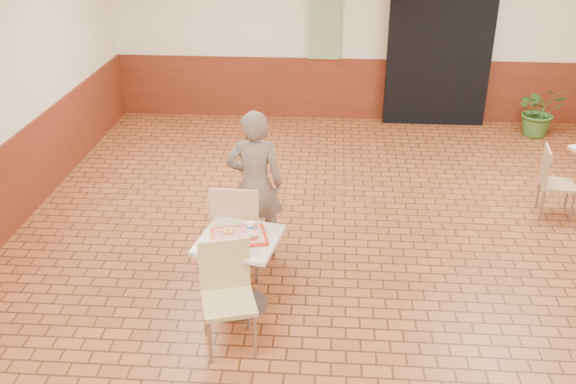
# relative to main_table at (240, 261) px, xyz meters

# --- Properties ---
(room_shell) EXTENTS (8.01, 10.01, 3.01)m
(room_shell) POSITION_rel_main_table_xyz_m (1.22, 0.36, 1.01)
(room_shell) COLOR brown
(room_shell) RESTS_ON ground
(wainscot_band) EXTENTS (8.00, 10.00, 1.00)m
(wainscot_band) POSITION_rel_main_table_xyz_m (1.22, 0.36, 0.01)
(wainscot_band) COLOR #622312
(wainscot_band) RESTS_ON ground
(corridor_doorway) EXTENTS (1.60, 0.22, 2.20)m
(corridor_doorway) POSITION_rel_main_table_xyz_m (2.42, 5.24, 0.61)
(corridor_doorway) COLOR black
(corridor_doorway) RESTS_ON ground
(promo_poster) EXTENTS (0.50, 0.03, 1.20)m
(promo_poster) POSITION_rel_main_table_xyz_m (0.62, 5.30, 1.11)
(promo_poster) COLOR gray
(promo_poster) RESTS_ON wainscot_band
(main_table) EXTENTS (0.69, 0.69, 0.72)m
(main_table) POSITION_rel_main_table_xyz_m (0.00, 0.00, 0.00)
(main_table) COLOR beige
(main_table) RESTS_ON ground
(chair_main_front) EXTENTS (0.53, 0.53, 0.93)m
(chair_main_front) POSITION_rel_main_table_xyz_m (-0.03, -0.50, 0.03)
(chair_main_front) COLOR tan
(chair_main_front) RESTS_ON ground
(chair_main_back) EXTENTS (0.48, 0.48, 1.01)m
(chair_main_back) POSITION_rel_main_table_xyz_m (-0.10, 0.52, 0.08)
(chair_main_back) COLOR tan
(chair_main_back) RESTS_ON ground
(customer) EXTENTS (0.60, 0.41, 1.58)m
(customer) POSITION_rel_main_table_xyz_m (0.03, 0.97, 0.30)
(customer) COLOR #6E6055
(customer) RESTS_ON ground
(serving_tray) EXTENTS (0.48, 0.37, 0.03)m
(serving_tray) POSITION_rel_main_table_xyz_m (-0.00, -0.00, 0.25)
(serving_tray) COLOR red
(serving_tray) RESTS_ON main_table
(ring_donut) EXTENTS (0.12, 0.12, 0.03)m
(ring_donut) POSITION_rel_main_table_xyz_m (-0.11, 0.05, 0.28)
(ring_donut) COLOR #DDAF50
(ring_donut) RESTS_ON serving_tray
(long_john_donut) EXTENTS (0.16, 0.11, 0.04)m
(long_john_donut) POSITION_rel_main_table_xyz_m (0.11, -0.06, 0.29)
(long_john_donut) COLOR #B75F35
(long_john_donut) RESTS_ON serving_tray
(paper_cup) EXTENTS (0.07, 0.07, 0.09)m
(paper_cup) POSITION_rel_main_table_xyz_m (0.09, 0.09, 0.31)
(paper_cup) COLOR white
(paper_cup) RESTS_ON serving_tray
(chair_second_left) EXTENTS (0.43, 0.43, 0.83)m
(chair_second_left) POSITION_rel_main_table_xyz_m (3.36, 2.08, -0.03)
(chair_second_left) COLOR tan
(chair_second_left) RESTS_ON ground
(potted_plant) EXTENTS (0.80, 0.72, 0.80)m
(potted_plant) POSITION_rel_main_table_xyz_m (3.96, 4.76, -0.09)
(potted_plant) COLOR #3B6C2B
(potted_plant) RESTS_ON ground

